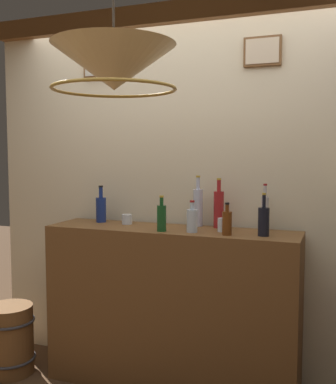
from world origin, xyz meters
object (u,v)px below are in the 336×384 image
object	(u,v)px
liquor_bottle_scotch	(264,221)
liquor_bottle_vodka	(101,209)
liquor_bottle_gin	(198,206)
wooden_barrel	(10,339)
liquor_bottle_tequila	(265,212)
glass_tumbler_highball	(223,225)
liquor_bottle_bourbon	(227,222)
liquor_bottle_brandy	(192,220)
liquor_bottle_rum	(162,217)
glass_tumbler_rocks	(127,219)
liquor_bottle_mezcal	(219,208)
pendant_lamp	(114,69)

from	to	relation	value
liquor_bottle_scotch	liquor_bottle_vodka	xyz separation A→B (m)	(-1.20, 0.15, 0.01)
liquor_bottle_gin	wooden_barrel	bearing A→B (deg)	-163.28
liquor_bottle_vodka	liquor_bottle_tequila	world-z (taller)	liquor_bottle_tequila
liquor_bottle_gin	glass_tumbler_highball	world-z (taller)	liquor_bottle_gin
liquor_bottle_tequila	liquor_bottle_gin	bearing A→B (deg)	179.17
liquor_bottle_bourbon	liquor_bottle_brandy	size ratio (longest dim) A/B	0.99
liquor_bottle_rum	glass_tumbler_highball	world-z (taller)	liquor_bottle_rum
liquor_bottle_bourbon	liquor_bottle_vodka	size ratio (longest dim) A/B	0.75
liquor_bottle_tequila	liquor_bottle_rum	bearing A→B (deg)	-155.89
liquor_bottle_brandy	liquor_bottle_gin	world-z (taller)	liquor_bottle_gin
liquor_bottle_scotch	liquor_bottle_gin	size ratio (longest dim) A/B	0.75
liquor_bottle_vodka	liquor_bottle_gin	world-z (taller)	liquor_bottle_gin
liquor_bottle_rum	liquor_bottle_brandy	bearing A→B (deg)	11.66
liquor_bottle_rum	glass_tumbler_highball	distance (m)	0.40
liquor_bottle_tequila	liquor_bottle_gin	xyz separation A→B (m)	(-0.46, 0.01, 0.02)
liquor_bottle_rum	liquor_bottle_brandy	world-z (taller)	liquor_bottle_rum
liquor_bottle_scotch	liquor_bottle_brandy	size ratio (longest dim) A/B	1.29
liquor_bottle_brandy	glass_tumbler_highball	xyz separation A→B (m)	(0.18, 0.09, -0.04)
liquor_bottle_gin	glass_tumbler_rocks	size ratio (longest dim) A/B	4.77
liquor_bottle_vodka	liquor_bottle_tequila	bearing A→B (deg)	3.13
glass_tumbler_rocks	liquor_bottle_bourbon	bearing A→B (deg)	-12.97
liquor_bottle_bourbon	liquor_bottle_brandy	xyz separation A→B (m)	(-0.23, 0.02, -0.00)
liquor_bottle_scotch	glass_tumbler_highball	bearing A→B (deg)	166.23
liquor_bottle_rum	liquor_bottle_brandy	distance (m)	0.20
liquor_bottle_rum	liquor_bottle_scotch	world-z (taller)	liquor_bottle_scotch
liquor_bottle_mezcal	liquor_bottle_vodka	size ratio (longest dim) A/B	1.25
glass_tumbler_rocks	liquor_bottle_gin	bearing A→B (deg)	10.23
liquor_bottle_bourbon	pendant_lamp	xyz separation A→B (m)	(-0.39, -0.73, 0.83)
glass_tumbler_rocks	glass_tumbler_highball	size ratio (longest dim) A/B	0.85
liquor_bottle_brandy	glass_tumbler_rocks	world-z (taller)	liquor_bottle_brandy
liquor_bottle_vodka	liquor_bottle_scotch	bearing A→B (deg)	-6.98
liquor_bottle_brandy	glass_tumbler_highball	bearing A→B (deg)	26.53
liquor_bottle_mezcal	wooden_barrel	distance (m)	1.80
liquor_bottle_mezcal	liquor_bottle_rum	xyz separation A→B (m)	(-0.31, -0.27, -0.04)
liquor_bottle_rum	liquor_bottle_bourbon	xyz separation A→B (m)	(0.43, 0.02, -0.01)
pendant_lamp	wooden_barrel	bearing A→B (deg)	152.97
liquor_bottle_vodka	glass_tumbler_highball	world-z (taller)	liquor_bottle_vodka
liquor_bottle_brandy	liquor_bottle_bourbon	bearing A→B (deg)	-5.95
liquor_bottle_rum	wooden_barrel	size ratio (longest dim) A/B	0.47
liquor_bottle_gin	liquor_bottle_tequila	bearing A→B (deg)	-0.83
liquor_bottle_scotch	liquor_bottle_tequila	distance (m)	0.21
liquor_bottle_vodka	liquor_bottle_tequila	xyz separation A→B (m)	(1.18, 0.06, 0.02)
liquor_bottle_rum	wooden_barrel	world-z (taller)	liquor_bottle_rum
liquor_bottle_vodka	liquor_bottle_brandy	size ratio (longest dim) A/B	1.31
liquor_bottle_scotch	liquor_bottle_gin	bearing A→B (deg)	155.75
wooden_barrel	liquor_bottle_bourbon	bearing A→B (deg)	4.55
liquor_bottle_vodka	liquor_bottle_mezcal	bearing A→B (deg)	3.61
glass_tumbler_highball	liquor_bottle_scotch	bearing A→B (deg)	-13.77
glass_tumbler_highball	pendant_lamp	size ratio (longest dim) A/B	0.14
liquor_bottle_gin	wooden_barrel	distance (m)	1.68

